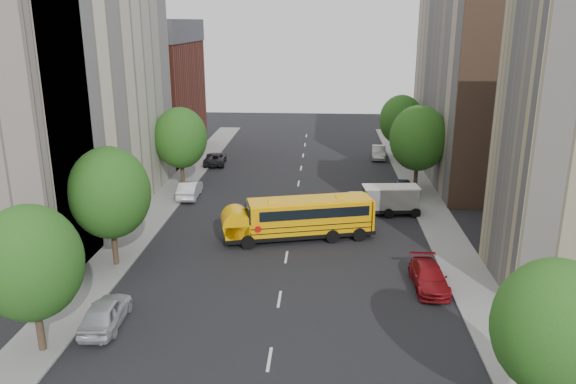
# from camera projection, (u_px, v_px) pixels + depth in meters

# --- Properties ---
(ground) EXTENTS (120.00, 120.00, 0.00)m
(ground) POSITION_uv_depth(u_px,v_px,m) (288.00, 246.00, 39.82)
(ground) COLOR black
(ground) RESTS_ON ground
(sidewalk_left) EXTENTS (3.00, 80.00, 0.12)m
(sidewalk_left) POSITION_uv_depth(u_px,v_px,m) (150.00, 218.00, 45.28)
(sidewalk_left) COLOR slate
(sidewalk_left) RESTS_ON ground
(sidewalk_right) EXTENTS (3.00, 80.00, 0.12)m
(sidewalk_right) POSITION_uv_depth(u_px,v_px,m) (439.00, 224.00, 43.88)
(sidewalk_right) COLOR slate
(sidewalk_right) RESTS_ON ground
(lane_markings) EXTENTS (0.15, 64.00, 0.01)m
(lane_markings) POSITION_uv_depth(u_px,v_px,m) (295.00, 202.00, 49.36)
(lane_markings) COLOR silver
(lane_markings) RESTS_ON ground
(building_left_cream) EXTENTS (10.00, 26.00, 20.00)m
(building_left_cream) POSITION_uv_depth(u_px,v_px,m) (63.00, 92.00, 43.72)
(building_left_cream) COLOR beige
(building_left_cream) RESTS_ON ground
(building_left_redbrick) EXTENTS (10.00, 15.00, 13.00)m
(building_left_redbrick) POSITION_uv_depth(u_px,v_px,m) (150.00, 99.00, 65.74)
(building_left_redbrick) COLOR maroon
(building_left_redbrick) RESTS_ON ground
(building_right_far) EXTENTS (10.00, 22.00, 18.00)m
(building_right_far) POSITION_uv_depth(u_px,v_px,m) (483.00, 88.00, 55.19)
(building_right_far) COLOR tan
(building_right_far) RESTS_ON ground
(building_right_sidewall) EXTENTS (10.10, 0.30, 18.00)m
(building_right_sidewall) POSITION_uv_depth(u_px,v_px,m) (520.00, 103.00, 44.69)
(building_right_sidewall) COLOR brown
(building_right_sidewall) RESTS_ON ground
(street_tree_0) EXTENTS (4.80, 4.80, 7.41)m
(street_tree_0) POSITION_uv_depth(u_px,v_px,m) (30.00, 263.00, 25.77)
(street_tree_0) COLOR #38281C
(street_tree_0) RESTS_ON ground
(street_tree_1) EXTENTS (5.12, 5.12, 7.90)m
(street_tree_1) POSITION_uv_depth(u_px,v_px,m) (110.00, 193.00, 35.23)
(street_tree_1) COLOR #38281C
(street_tree_1) RESTS_ON ground
(street_tree_2) EXTENTS (4.99, 4.99, 7.71)m
(street_tree_2) POSITION_uv_depth(u_px,v_px,m) (180.00, 138.00, 52.44)
(street_tree_2) COLOR #38281C
(street_tree_2) RESTS_ON ground
(street_tree_3) EXTENTS (4.61, 4.61, 7.11)m
(street_tree_3) POSITION_uv_depth(u_px,v_px,m) (555.00, 328.00, 20.67)
(street_tree_3) COLOR #38281C
(street_tree_3) RESTS_ON ground
(street_tree_4) EXTENTS (5.25, 5.25, 8.10)m
(street_tree_4) POSITION_uv_depth(u_px,v_px,m) (418.00, 138.00, 51.03)
(street_tree_4) COLOR #38281C
(street_tree_4) RESTS_ON ground
(street_tree_5) EXTENTS (4.86, 4.86, 7.51)m
(street_tree_5) POSITION_uv_depth(u_px,v_px,m) (401.00, 120.00, 62.59)
(street_tree_5) COLOR #38281C
(street_tree_5) RESTS_ON ground
(school_bus) EXTENTS (11.17, 5.10, 3.08)m
(school_bus) POSITION_uv_depth(u_px,v_px,m) (298.00, 217.00, 40.63)
(school_bus) COLOR black
(school_bus) RESTS_ON ground
(safari_truck) EXTENTS (5.79, 2.61, 2.40)m
(safari_truck) POSITION_uv_depth(u_px,v_px,m) (385.00, 200.00, 45.99)
(safari_truck) COLOR black
(safari_truck) RESTS_ON ground
(parked_car_0) EXTENTS (2.02, 4.57, 1.53)m
(parked_car_0) POSITION_uv_depth(u_px,v_px,m) (106.00, 313.00, 29.16)
(parked_car_0) COLOR #B9BBC0
(parked_car_0) RESTS_ON ground
(parked_car_1) EXTENTS (1.80, 4.69, 1.53)m
(parked_car_1) POSITION_uv_depth(u_px,v_px,m) (190.00, 189.00, 50.56)
(parked_car_1) COLOR silver
(parked_car_1) RESTS_ON ground
(parked_car_2) EXTENTS (2.65, 5.02, 1.34)m
(parked_car_2) POSITION_uv_depth(u_px,v_px,m) (215.00, 159.00, 62.25)
(parked_car_2) COLOR black
(parked_car_2) RESTS_ON ground
(parked_car_3) EXTENTS (2.04, 4.75, 1.36)m
(parked_car_3) POSITION_uv_depth(u_px,v_px,m) (429.00, 277.00, 33.44)
(parked_car_3) COLOR maroon
(parked_car_3) RESTS_ON ground
(parked_car_4) EXTENTS (2.25, 4.74, 1.56)m
(parked_car_4) POSITION_uv_depth(u_px,v_px,m) (403.00, 189.00, 50.48)
(parked_car_4) COLOR #3A345B
(parked_car_4) RESTS_ON ground
(parked_car_5) EXTENTS (1.89, 4.51, 1.45)m
(parked_car_5) POSITION_uv_depth(u_px,v_px,m) (379.00, 152.00, 65.00)
(parked_car_5) COLOR #A9A9A4
(parked_car_5) RESTS_ON ground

